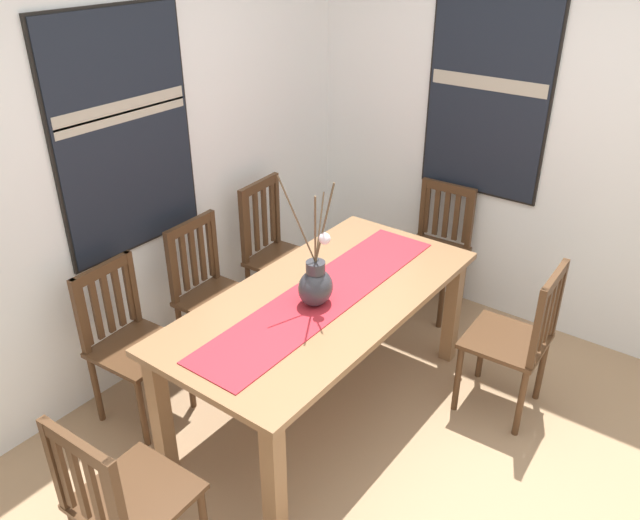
% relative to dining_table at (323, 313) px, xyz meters
% --- Properties ---
extents(ground_plane, '(6.40, 6.40, 0.03)m').
position_rel_dining_table_xyz_m(ground_plane, '(-0.23, -0.67, -0.66)').
color(ground_plane, '#A37F5B').
extents(wall_back, '(6.40, 0.12, 2.70)m').
position_rel_dining_table_xyz_m(wall_back, '(-0.23, 1.19, 0.71)').
color(wall_back, white).
rests_on(wall_back, ground_plane).
extents(wall_side, '(0.12, 6.40, 2.70)m').
position_rel_dining_table_xyz_m(wall_side, '(1.63, -0.67, 0.71)').
color(wall_side, white).
rests_on(wall_side, ground_plane).
extents(dining_table, '(1.86, 0.89, 0.75)m').
position_rel_dining_table_xyz_m(dining_table, '(0.00, 0.00, 0.00)').
color(dining_table, '#8E6642').
rests_on(dining_table, ground_plane).
extents(table_runner, '(1.71, 0.36, 0.01)m').
position_rel_dining_table_xyz_m(table_runner, '(-0.00, -0.00, 0.11)').
color(table_runner, '#B7232D').
rests_on(table_runner, dining_table).
extents(centerpiece_vase, '(0.25, 0.24, 0.70)m').
position_rel_dining_table_xyz_m(centerpiece_vase, '(-0.09, -0.02, 0.23)').
color(centerpiece_vase, '#333338').
rests_on(centerpiece_vase, dining_table).
extents(chair_0, '(0.45, 0.45, 0.98)m').
position_rel_dining_table_xyz_m(chair_0, '(0.59, 0.84, -0.14)').
color(chair_0, '#4C301C').
rests_on(chair_0, ground_plane).
extents(chair_1, '(0.45, 0.45, 0.91)m').
position_rel_dining_table_xyz_m(chair_1, '(-0.65, 0.83, -0.16)').
color(chair_1, '#4C301C').
rests_on(chair_1, ground_plane).
extents(chair_2, '(0.44, 0.44, 0.93)m').
position_rel_dining_table_xyz_m(chair_2, '(-0.03, 0.83, -0.15)').
color(chair_2, '#4C301C').
rests_on(chair_2, ground_plane).
extents(chair_3, '(0.44, 0.44, 0.90)m').
position_rel_dining_table_xyz_m(chair_3, '(1.36, 0.03, -0.16)').
color(chair_3, '#4C301C').
rests_on(chair_3, ground_plane).
extents(chair_4, '(0.44, 0.44, 0.93)m').
position_rel_dining_table_xyz_m(chair_4, '(0.62, -0.85, -0.16)').
color(chair_4, '#4C301C').
rests_on(chair_4, ground_plane).
extents(chair_5, '(0.44, 0.44, 0.91)m').
position_rel_dining_table_xyz_m(chair_5, '(-1.36, -0.02, -0.16)').
color(chair_5, '#4C301C').
rests_on(chair_5, ground_plane).
extents(painting_on_back_wall, '(0.88, 0.05, 1.31)m').
position_rel_dining_table_xyz_m(painting_on_back_wall, '(-0.28, 1.12, 0.84)').
color(painting_on_back_wall, black).
extents(painting_on_side_wall, '(0.05, 0.82, 1.27)m').
position_rel_dining_table_xyz_m(painting_on_side_wall, '(1.57, -0.13, 0.85)').
color(painting_on_side_wall, black).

